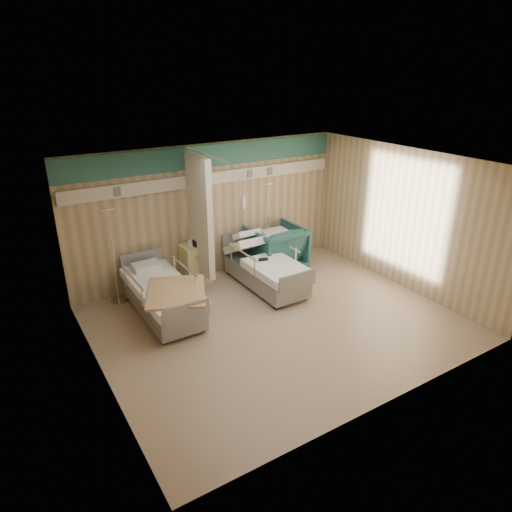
# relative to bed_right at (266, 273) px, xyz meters

# --- Properties ---
(ground) EXTENTS (6.00, 5.00, 0.00)m
(ground) POSITION_rel_bed_right_xyz_m (-0.60, -1.30, -0.32)
(ground) COLOR gray
(ground) RESTS_ON ground
(room_walls) EXTENTS (6.04, 5.04, 2.82)m
(room_walls) POSITION_rel_bed_right_xyz_m (-0.63, -1.05, 1.55)
(room_walls) COLOR tan
(room_walls) RESTS_ON ground
(bed_right) EXTENTS (1.00, 2.16, 0.63)m
(bed_right) POSITION_rel_bed_right_xyz_m (0.00, 0.00, 0.00)
(bed_right) COLOR white
(bed_right) RESTS_ON ground
(bed_left) EXTENTS (1.00, 2.16, 0.63)m
(bed_left) POSITION_rel_bed_right_xyz_m (-2.20, 0.00, 0.00)
(bed_left) COLOR white
(bed_left) RESTS_ON ground
(bedside_cabinet) EXTENTS (0.50, 0.48, 0.85)m
(bedside_cabinet) POSITION_rel_bed_right_xyz_m (-1.15, 0.90, 0.11)
(bedside_cabinet) COLOR #D2CA83
(bedside_cabinet) RESTS_ON ground
(visitor_armchair) EXTENTS (1.10, 1.13, 1.02)m
(visitor_armchair) POSITION_rel_bed_right_xyz_m (0.65, 0.60, 0.19)
(visitor_armchair) COLOR #205252
(visitor_armchair) RESTS_ON ground
(waffle_blanket) EXTENTS (0.57, 0.51, 0.06)m
(waffle_blanket) POSITION_rel_bed_right_xyz_m (0.66, 0.61, 0.74)
(waffle_blanket) COLOR silver
(waffle_blanket) RESTS_ON visitor_armchair
(iv_stand_right) EXTENTS (0.35, 0.35, 1.95)m
(iv_stand_right) POSITION_rel_bed_right_xyz_m (0.50, 0.72, 0.08)
(iv_stand_right) COLOR silver
(iv_stand_right) RESTS_ON ground
(iv_stand_left) EXTENTS (0.33, 0.33, 1.85)m
(iv_stand_left) POSITION_rel_bed_right_xyz_m (-2.75, 0.96, 0.06)
(iv_stand_left) COLOR silver
(iv_stand_left) RESTS_ON ground
(call_remote) EXTENTS (0.20, 0.12, 0.04)m
(call_remote) POSITION_rel_bed_right_xyz_m (-0.10, -0.06, 0.34)
(call_remote) COLOR black
(call_remote) RESTS_ON bed_right
(tan_blanket) EXTENTS (1.36, 1.49, 0.04)m
(tan_blanket) POSITION_rel_bed_right_xyz_m (-2.12, -0.46, 0.34)
(tan_blanket) COLOR tan
(tan_blanket) RESTS_ON bed_left
(toiletry_bag) EXTENTS (0.25, 0.18, 0.13)m
(toiletry_bag) POSITION_rel_bed_right_xyz_m (-1.06, 0.83, 0.60)
(toiletry_bag) COLOR black
(toiletry_bag) RESTS_ON bedside_cabinet
(white_cup) EXTENTS (0.11, 0.11, 0.13)m
(white_cup) POSITION_rel_bed_right_xyz_m (-1.24, 0.88, 0.60)
(white_cup) COLOR white
(white_cup) RESTS_ON bedside_cabinet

